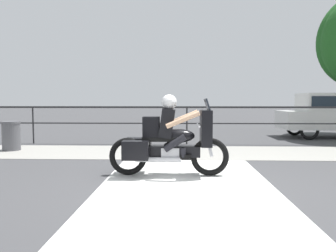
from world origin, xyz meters
The scene contains 7 objects.
ground_plane centered at (0.00, 0.00, 0.00)m, with size 120.00×120.00×0.00m, color #424244.
sidewalk_band centered at (0.00, 3.40, 0.01)m, with size 44.00×2.40×0.01m, color #99968E.
crosswalk_band centered at (-0.12, -0.20, 0.00)m, with size 2.89×6.00×0.01m, color silver.
fence_railing centered at (0.00, 5.13, 0.97)m, with size 36.00×0.05×1.24m.
motorcycle centered at (-0.43, 0.62, 0.68)m, with size 2.28×0.76×1.54m.
parked_car centered at (5.69, 7.25, 0.96)m, with size 4.21×1.71×1.71m.
trash_bin centered at (-5.03, 3.57, 0.42)m, with size 0.52×0.52×0.84m.
Camera 1 is at (-0.23, -5.53, 1.42)m, focal length 35.00 mm.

